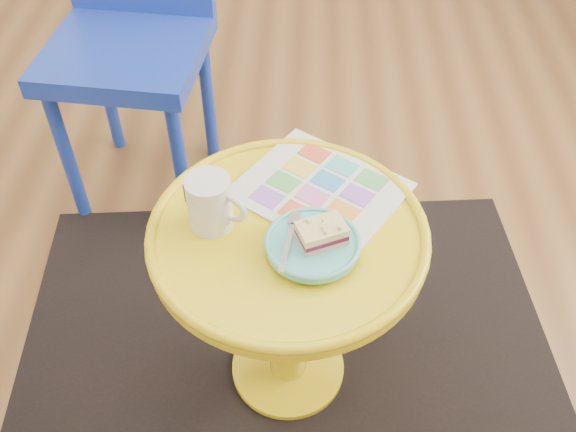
{
  "coord_description": "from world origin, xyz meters",
  "views": [
    {
      "loc": [
        0.59,
        -1.07,
        1.37
      ],
      "look_at": [
        0.56,
        -0.26,
        0.54
      ],
      "focal_mm": 40.0,
      "sensor_mm": 36.0,
      "label": 1
    }
  ],
  "objects_px": {
    "chair": "(130,18)",
    "plate": "(313,245)",
    "mug": "(211,202)",
    "newspaper": "(320,190)",
    "side_table": "(288,278)"
  },
  "relations": [
    {
      "from": "chair",
      "to": "plate",
      "type": "xyz_separation_m",
      "value": [
        0.48,
        -0.77,
        -0.01
      ]
    },
    {
      "from": "plate",
      "to": "mug",
      "type": "bearing_deg",
      "value": 161.4
    },
    {
      "from": "newspaper",
      "to": "plate",
      "type": "xyz_separation_m",
      "value": [
        -0.01,
        -0.16,
        0.01
      ]
    },
    {
      "from": "plate",
      "to": "chair",
      "type": "bearing_deg",
      "value": 122.04
    },
    {
      "from": "side_table",
      "to": "newspaper",
      "type": "relative_size",
      "value": 1.76
    },
    {
      "from": "chair",
      "to": "newspaper",
      "type": "distance_m",
      "value": 0.79
    },
    {
      "from": "chair",
      "to": "mug",
      "type": "relative_size",
      "value": 7.96
    },
    {
      "from": "chair",
      "to": "newspaper",
      "type": "bearing_deg",
      "value": -44.61
    },
    {
      "from": "newspaper",
      "to": "mug",
      "type": "xyz_separation_m",
      "value": [
        -0.2,
        -0.1,
        0.05
      ]
    },
    {
      "from": "chair",
      "to": "mug",
      "type": "bearing_deg",
      "value": -60.95
    },
    {
      "from": "chair",
      "to": "newspaper",
      "type": "xyz_separation_m",
      "value": [
        0.5,
        -0.61,
        -0.02
      ]
    },
    {
      "from": "chair",
      "to": "side_table",
      "type": "bearing_deg",
      "value": -52.49
    },
    {
      "from": "side_table",
      "to": "mug",
      "type": "relative_size",
      "value": 4.6
    },
    {
      "from": "side_table",
      "to": "mug",
      "type": "distance_m",
      "value": 0.24
    },
    {
      "from": "mug",
      "to": "plate",
      "type": "height_order",
      "value": "mug"
    }
  ]
}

